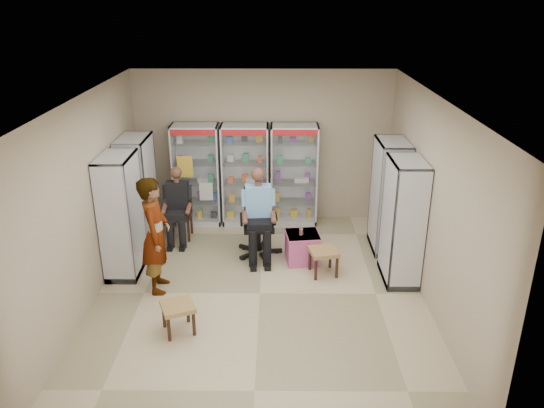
{
  "coord_description": "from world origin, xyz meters",
  "views": [
    {
      "loc": [
        0.24,
        -7.08,
        4.36
      ],
      "look_at": [
        0.18,
        0.7,
        1.21
      ],
      "focal_mm": 35.0,
      "sensor_mm": 36.0,
      "label": 1
    }
  ],
  "objects_px": {
    "cabinet_right_far": "(389,196)",
    "standing_man": "(156,235)",
    "pink_trunk": "(302,248)",
    "cabinet_back_mid": "(245,175)",
    "cabinet_right_near": "(403,222)",
    "cabinet_back_right": "(294,175)",
    "wooden_chair": "(180,214)",
    "woven_stool_a": "(323,262)",
    "woven_stool_b": "(179,318)",
    "cabinet_back_left": "(197,175)",
    "cabinet_left_far": "(138,192)",
    "seated_shopkeeper": "(258,215)",
    "office_chair": "(259,223)",
    "cabinet_left_near": "(121,216)"
  },
  "relations": [
    {
      "from": "cabinet_back_mid",
      "to": "standing_man",
      "type": "relative_size",
      "value": 1.08
    },
    {
      "from": "cabinet_left_far",
      "to": "standing_man",
      "type": "height_order",
      "value": "cabinet_left_far"
    },
    {
      "from": "woven_stool_a",
      "to": "cabinet_back_left",
      "type": "bearing_deg",
      "value": 137.94
    },
    {
      "from": "cabinet_right_far",
      "to": "cabinet_left_far",
      "type": "relative_size",
      "value": 1.0
    },
    {
      "from": "cabinet_right_far",
      "to": "pink_trunk",
      "type": "height_order",
      "value": "cabinet_right_far"
    },
    {
      "from": "wooden_chair",
      "to": "standing_man",
      "type": "xyz_separation_m",
      "value": [
        -0.02,
        -1.85,
        0.45
      ]
    },
    {
      "from": "cabinet_back_mid",
      "to": "cabinet_right_far",
      "type": "distance_m",
      "value": 2.82
    },
    {
      "from": "cabinet_right_far",
      "to": "cabinet_right_near",
      "type": "distance_m",
      "value": 1.1
    },
    {
      "from": "cabinet_left_near",
      "to": "office_chair",
      "type": "height_order",
      "value": "cabinet_left_near"
    },
    {
      "from": "wooden_chair",
      "to": "woven_stool_b",
      "type": "distance_m",
      "value": 3.03
    },
    {
      "from": "cabinet_back_left",
      "to": "woven_stool_b",
      "type": "bearing_deg",
      "value": -86.59
    },
    {
      "from": "cabinet_back_left",
      "to": "standing_man",
      "type": "bearing_deg",
      "value": -96.05
    },
    {
      "from": "cabinet_back_mid",
      "to": "pink_trunk",
      "type": "bearing_deg",
      "value": -57.63
    },
    {
      "from": "cabinet_right_far",
      "to": "standing_man",
      "type": "xyz_separation_m",
      "value": [
        -3.8,
        -1.45,
        -0.08
      ]
    },
    {
      "from": "woven_stool_b",
      "to": "standing_man",
      "type": "xyz_separation_m",
      "value": [
        -0.49,
        1.13,
        0.71
      ]
    },
    {
      "from": "cabinet_right_far",
      "to": "office_chair",
      "type": "bearing_deg",
      "value": 96.59
    },
    {
      "from": "cabinet_back_left",
      "to": "cabinet_back_mid",
      "type": "xyz_separation_m",
      "value": [
        0.95,
        0.0,
        0.0
      ]
    },
    {
      "from": "cabinet_back_right",
      "to": "cabinet_left_far",
      "type": "bearing_deg",
      "value": -161.81
    },
    {
      "from": "cabinet_left_far",
      "to": "wooden_chair",
      "type": "bearing_deg",
      "value": 106.39
    },
    {
      "from": "cabinet_right_far",
      "to": "office_chair",
      "type": "height_order",
      "value": "cabinet_right_far"
    },
    {
      "from": "cabinet_back_left",
      "to": "cabinet_left_far",
      "type": "distance_m",
      "value": 1.32
    },
    {
      "from": "cabinet_back_left",
      "to": "cabinet_back_mid",
      "type": "distance_m",
      "value": 0.95
    },
    {
      "from": "woven_stool_a",
      "to": "woven_stool_b",
      "type": "bearing_deg",
      "value": -142.66
    },
    {
      "from": "cabinet_right_far",
      "to": "seated_shopkeeper",
      "type": "relative_size",
      "value": 1.31
    },
    {
      "from": "cabinet_right_near",
      "to": "wooden_chair",
      "type": "distance_m",
      "value": 4.1
    },
    {
      "from": "cabinet_left_near",
      "to": "woven_stool_b",
      "type": "distance_m",
      "value": 2.18
    },
    {
      "from": "cabinet_right_far",
      "to": "woven_stool_b",
      "type": "xyz_separation_m",
      "value": [
        -3.31,
        -2.58,
        -0.79
      ]
    },
    {
      "from": "cabinet_back_mid",
      "to": "pink_trunk",
      "type": "relative_size",
      "value": 3.72
    },
    {
      "from": "office_chair",
      "to": "cabinet_back_mid",
      "type": "bearing_deg",
      "value": 97.31
    },
    {
      "from": "wooden_chair",
      "to": "woven_stool_b",
      "type": "bearing_deg",
      "value": -81.02
    },
    {
      "from": "seated_shopkeeper",
      "to": "woven_stool_b",
      "type": "relative_size",
      "value": 3.61
    },
    {
      "from": "cabinet_right_near",
      "to": "wooden_chair",
      "type": "relative_size",
      "value": 2.13
    },
    {
      "from": "cabinet_right_near",
      "to": "cabinet_back_right",
      "type": "bearing_deg",
      "value": 36.16
    },
    {
      "from": "pink_trunk",
      "to": "cabinet_back_left",
      "type": "bearing_deg",
      "value": 140.31
    },
    {
      "from": "wooden_chair",
      "to": "woven_stool_a",
      "type": "distance_m",
      "value": 2.93
    },
    {
      "from": "cabinet_right_near",
      "to": "cabinet_back_mid",
      "type": "bearing_deg",
      "value": 49.16
    },
    {
      "from": "cabinet_back_right",
      "to": "pink_trunk",
      "type": "distance_m",
      "value": 1.82
    },
    {
      "from": "cabinet_left_far",
      "to": "pink_trunk",
      "type": "bearing_deg",
      "value": 75.97
    },
    {
      "from": "wooden_chair",
      "to": "standing_man",
      "type": "height_order",
      "value": "standing_man"
    },
    {
      "from": "cabinet_left_near",
      "to": "standing_man",
      "type": "height_order",
      "value": "cabinet_left_near"
    },
    {
      "from": "cabinet_back_mid",
      "to": "cabinet_back_right",
      "type": "height_order",
      "value": "same"
    },
    {
      "from": "cabinet_right_far",
      "to": "standing_man",
      "type": "height_order",
      "value": "cabinet_right_far"
    },
    {
      "from": "cabinet_back_mid",
      "to": "cabinet_right_near",
      "type": "height_order",
      "value": "same"
    },
    {
      "from": "cabinet_right_far",
      "to": "woven_stool_a",
      "type": "distance_m",
      "value": 1.73
    },
    {
      "from": "cabinet_back_right",
      "to": "seated_shopkeeper",
      "type": "xyz_separation_m",
      "value": [
        -0.65,
        -1.44,
        -0.24
      ]
    },
    {
      "from": "cabinet_back_left",
      "to": "office_chair",
      "type": "bearing_deg",
      "value": -48.19
    },
    {
      "from": "office_chair",
      "to": "woven_stool_a",
      "type": "xyz_separation_m",
      "value": [
        1.08,
        -0.71,
        -0.38
      ]
    },
    {
      "from": "cabinet_right_far",
      "to": "pink_trunk",
      "type": "distance_m",
      "value": 1.78
    },
    {
      "from": "wooden_chair",
      "to": "seated_shopkeeper",
      "type": "bearing_deg",
      "value": -25.5
    },
    {
      "from": "standing_man",
      "to": "cabinet_back_right",
      "type": "bearing_deg",
      "value": -44.32
    }
  ]
}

